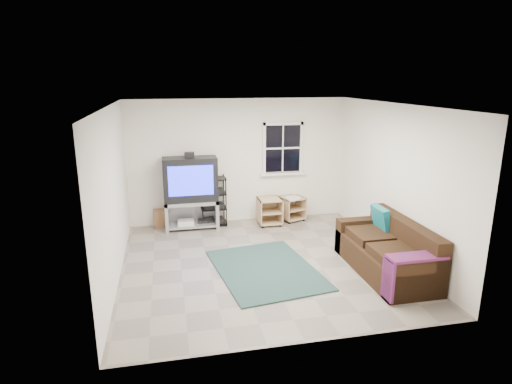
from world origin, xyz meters
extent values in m
plane|color=gray|center=(0.00, 0.00, 0.00)|extent=(4.60, 4.60, 0.00)
plane|color=white|center=(0.00, 0.00, 2.60)|extent=(4.60, 4.60, 0.00)
plane|color=white|center=(0.00, 2.30, 1.30)|extent=(4.60, 0.00, 4.60)
plane|color=white|center=(0.00, -2.30, 1.30)|extent=(4.60, 0.00, 4.60)
plane|color=white|center=(-2.30, 0.00, 1.30)|extent=(0.00, 4.60, 4.60)
plane|color=white|center=(2.30, 0.00, 1.30)|extent=(0.00, 4.60, 4.60)
cube|color=black|center=(0.95, 2.28, 1.55)|extent=(0.80, 0.01, 1.02)
cube|color=white|center=(0.95, 2.26, 2.07)|extent=(0.88, 0.06, 0.06)
cube|color=white|center=(0.95, 2.25, 1.00)|extent=(0.98, 0.14, 0.05)
cube|color=white|center=(0.54, 2.26, 1.55)|extent=(0.06, 0.06, 1.10)
cube|color=white|center=(1.36, 2.26, 1.55)|extent=(0.06, 0.06, 1.10)
cube|color=white|center=(0.95, 2.27, 1.55)|extent=(0.78, 0.04, 0.04)
cube|color=#9D9CA4|center=(-1.04, 2.00, 0.56)|extent=(1.08, 0.54, 0.06)
cube|color=#9D9CA4|center=(-1.55, 2.00, 0.30)|extent=(0.06, 0.54, 0.59)
cube|color=#9D9CA4|center=(-0.54, 2.00, 0.30)|extent=(0.06, 0.54, 0.59)
cube|color=#9D9CA4|center=(-1.04, 2.00, 0.08)|extent=(0.95, 0.49, 0.04)
cube|color=#9D9CA4|center=(-1.04, 2.25, 0.30)|extent=(1.08, 0.04, 0.59)
cube|color=silver|center=(-1.17, 1.96, 0.14)|extent=(0.32, 0.26, 0.09)
cube|color=black|center=(-0.81, 2.00, 0.13)|extent=(0.22, 0.19, 0.06)
cube|color=black|center=(-1.04, 2.00, 1.03)|extent=(1.08, 0.45, 0.88)
cube|color=#1C27EE|center=(-1.04, 1.77, 1.05)|extent=(0.88, 0.01, 0.60)
cube|color=black|center=(-1.04, 2.00, 1.53)|extent=(0.19, 0.14, 0.11)
cylinder|color=black|center=(-0.82, 1.92, 0.52)|extent=(0.02, 0.02, 1.05)
cylinder|color=black|center=(-0.34, 1.92, 0.52)|extent=(0.02, 0.02, 1.05)
cylinder|color=black|center=(-0.82, 2.26, 0.52)|extent=(0.02, 0.02, 1.05)
cylinder|color=black|center=(-0.34, 2.26, 0.52)|extent=(0.02, 0.02, 1.05)
cube|color=black|center=(-0.58, 2.09, 0.05)|extent=(0.52, 0.38, 0.02)
cube|color=black|center=(-0.58, 2.09, 0.10)|extent=(0.41, 0.31, 0.09)
cube|color=black|center=(-0.58, 2.09, 0.37)|extent=(0.52, 0.38, 0.02)
cube|color=black|center=(-0.58, 2.09, 0.42)|extent=(0.41, 0.31, 0.09)
cube|color=black|center=(-0.58, 2.09, 0.68)|extent=(0.52, 0.38, 0.02)
cube|color=black|center=(-0.58, 2.09, 0.74)|extent=(0.41, 0.31, 0.09)
cube|color=black|center=(-0.58, 2.09, 1.00)|extent=(0.52, 0.38, 0.02)
cube|color=tan|center=(0.57, 1.87, 0.55)|extent=(0.48, 0.48, 0.02)
cube|color=tan|center=(0.57, 1.87, 0.06)|extent=(0.48, 0.48, 0.02)
cube|color=tan|center=(0.35, 1.87, 0.31)|extent=(0.02, 0.48, 0.52)
cube|color=tan|center=(0.80, 1.87, 0.31)|extent=(0.02, 0.48, 0.52)
cube|color=tan|center=(0.57, 2.10, 0.31)|extent=(0.44, 0.02, 0.52)
cube|color=tan|center=(0.57, 1.87, 0.28)|extent=(0.44, 0.46, 0.02)
cylinder|color=black|center=(0.38, 1.68, 0.02)|extent=(0.05, 0.05, 0.05)
cylinder|color=black|center=(0.76, 2.06, 0.02)|extent=(0.05, 0.05, 0.05)
cube|color=tan|center=(1.12, 2.05, 0.50)|extent=(0.58, 0.58, 0.02)
cube|color=tan|center=(1.12, 2.05, 0.06)|extent=(0.58, 0.58, 0.02)
cube|color=tan|center=(0.91, 1.98, 0.28)|extent=(0.16, 0.45, 0.46)
cube|color=tan|center=(1.33, 2.11, 0.28)|extent=(0.16, 0.45, 0.46)
cube|color=tan|center=(1.05, 2.26, 0.28)|extent=(0.41, 0.14, 0.46)
cube|color=tan|center=(1.12, 2.05, 0.26)|extent=(0.53, 0.54, 0.02)
cylinder|color=black|center=(1.00, 1.82, 0.02)|extent=(0.05, 0.05, 0.05)
cylinder|color=black|center=(1.24, 2.28, 0.02)|extent=(0.05, 0.05, 0.05)
cylinder|color=silver|center=(1.10, 1.94, 0.52)|extent=(0.33, 0.33, 0.02)
cube|color=black|center=(1.83, -0.74, 0.21)|extent=(0.89, 1.97, 0.41)
cube|color=black|center=(2.15, -0.74, 0.63)|extent=(0.24, 1.97, 0.42)
cube|color=black|center=(1.83, 0.13, 0.31)|extent=(0.89, 0.24, 0.61)
cube|color=black|center=(1.83, -1.61, 0.31)|extent=(0.89, 0.24, 0.61)
cube|color=black|center=(1.75, -1.13, 0.48)|extent=(0.59, 0.71, 0.13)
cube|color=black|center=(1.75, -0.34, 0.48)|extent=(0.59, 0.71, 0.13)
cube|color=teal|center=(2.00, -0.20, 0.71)|extent=(0.20, 0.47, 0.41)
cube|color=navy|center=(1.81, -1.61, 0.63)|extent=(0.82, 0.30, 0.04)
cube|color=navy|center=(1.40, -1.61, 0.33)|extent=(0.04, 0.30, 0.57)
cube|color=black|center=(-0.01, -0.29, 0.01)|extent=(1.77, 2.25, 0.02)
cube|color=#9F6F47|center=(-1.68, 2.17, 0.19)|extent=(0.29, 0.20, 0.38)
camera|label=1|loc=(-1.47, -6.46, 3.01)|focal=30.00mm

